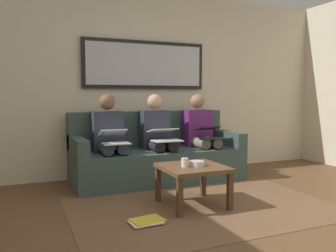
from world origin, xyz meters
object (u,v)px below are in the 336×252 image
Objects in this scene: cup at (185,163)px; person_right at (109,137)px; couch at (156,156)px; coffee_table at (193,172)px; person_left at (201,133)px; person_middle at (158,135)px; bowl at (197,163)px; magazine_stack at (147,221)px; framed_mirror at (146,65)px; laptop_silver at (114,137)px; laptop_black at (209,133)px; laptop_white at (165,135)px.

person_right is at bearing -68.35° from cup.
cup is (0.17, 1.24, 0.15)m from couch.
couch is 3.55× the size of coffee_table.
person_left is (-0.81, -1.18, 0.15)m from cup.
person_middle is at bearing -93.49° from coffee_table.
cup reaches higher than bowl.
magazine_stack is (1.31, 1.44, -0.59)m from person_left.
person_middle is (0.00, 0.46, -0.94)m from framed_mirror.
framed_mirror is 1.56× the size of person_right.
laptop_silver is (0.00, 0.23, 0.02)m from person_right.
person_middle is 0.68m from laptop_silver.
laptop_silver is at bearing -58.14° from coffee_table.
laptop_black is at bearing -125.91° from bowl.
person_middle is at bearing -114.95° from magazine_stack.
coffee_table is at bearing 86.71° from couch.
couch reaches higher than bowl.
couch is 0.31m from person_middle.
framed_mirror is 2.88× the size of coffee_table.
laptop_white is 1.15× the size of magazine_stack.
coffee_table is 0.95m from laptop_white.
coffee_table is 0.75m from magazine_stack.
couch is 0.71m from person_right.
person_middle is 1.70m from magazine_stack.
coffee_table is at bearing 116.39° from person_right.
bowl is 0.13× the size of person_middle.
coffee_table is 1.31m from person_right.
magazine_stack is (0.03, 1.21, -0.61)m from laptop_silver.
person_middle is at bearing -91.80° from bowl.
couch is 6.89× the size of magazine_stack.
person_right is at bearing 35.52° from framed_mirror.
person_left is 0.64m from person_middle.
person_middle is 0.24m from laptop_white.
laptop_white is at bearing -100.52° from cup.
magazine_stack is at bearing 70.55° from framed_mirror.
magazine_stack is at bearing 66.06° from couch.
couch is at bearing -173.87° from person_right.
bowl is at bearing 88.71° from framed_mirror.
laptop_black is at bearing 154.26° from couch.
framed_mirror is at bearing -144.48° from person_right.
bowl is at bearing -179.68° from cup.
laptop_white is at bearing -94.42° from coffee_table.
framed_mirror reaches higher than cup.
laptop_silver is at bearing 47.10° from framed_mirror.
person_left is 3.05× the size of laptop_silver.
laptop_silver is (1.28, -0.01, -0.00)m from laptop_black.
couch is at bearing -25.74° from laptop_black.
cup is 1.27m from person_right.
laptop_white is at bearing 159.30° from person_right.
couch reaches higher than laptop_silver.
person_right is (1.28, -0.24, -0.02)m from laptop_black.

